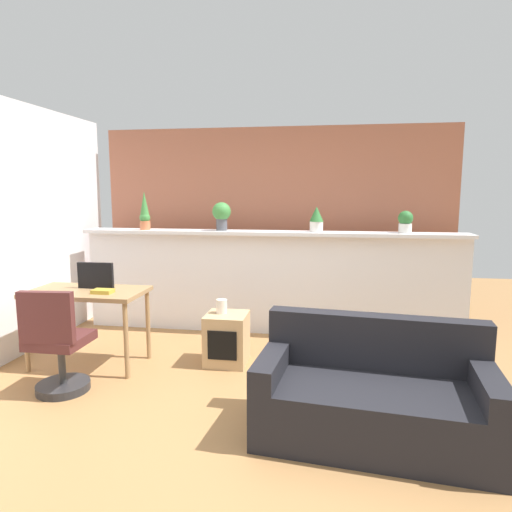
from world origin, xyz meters
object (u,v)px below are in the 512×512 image
tv_monitor (96,276)px  side_cube_shelf (227,339)px  desk (88,299)px  potted_plant_2 (316,219)px  couch (373,398)px  book_on_desk (103,291)px  vase_on_shelf (222,306)px  potted_plant_1 (222,214)px  office_chair (57,349)px  potted_plant_0 (145,213)px  potted_plant_3 (405,221)px

tv_monitor → side_cube_shelf: bearing=7.4°
desk → potted_plant_2: bearing=30.2°
potted_plant_2 → couch: potted_plant_2 is taller
potted_plant_2 → book_on_desk: (-1.93, -1.35, -0.61)m
vase_on_shelf → potted_plant_1: bearing=102.9°
tv_monitor → side_cube_shelf: size_ratio=0.72×
office_chair → potted_plant_2: bearing=42.3°
potted_plant_0 → book_on_desk: (0.12, -1.32, -0.67)m
vase_on_shelf → book_on_desk: (-1.04, -0.38, 0.20)m
book_on_desk → couch: 2.57m
desk → tv_monitor: tv_monitor is taller
desk → tv_monitor: 0.23m
desk → couch: couch is taller
potted_plant_1 → book_on_desk: 1.73m
potted_plant_2 → side_cube_shelf: potted_plant_2 is taller
potted_plant_2 → office_chair: size_ratio=0.32×
tv_monitor → vase_on_shelf: tv_monitor is taller
potted_plant_0 → potted_plant_3: (3.04, 0.06, -0.08)m
potted_plant_1 → side_cube_shelf: potted_plant_1 is taller
potted_plant_2 → desk: size_ratio=0.27×
potted_plant_1 → vase_on_shelf: size_ratio=2.43×
office_chair → book_on_desk: office_chair is taller
potted_plant_3 → side_cube_shelf: bearing=-150.4°
desk → potted_plant_3: bearing=22.2°
book_on_desk → office_chair: bearing=-105.1°
office_chair → couch: size_ratio=0.56×
potted_plant_1 → desk: potted_plant_1 is taller
tv_monitor → desk: bearing=-122.8°
office_chair → book_on_desk: size_ratio=4.90×
tv_monitor → potted_plant_0: bearing=87.8°
potted_plant_0 → desk: 1.45m
vase_on_shelf → book_on_desk: size_ratio=0.74×
potted_plant_3 → book_on_desk: potted_plant_3 is taller
potted_plant_0 → potted_plant_1: 0.94m
desk → book_on_desk: (0.22, -0.10, 0.10)m
potted_plant_1 → desk: 1.81m
potted_plant_0 → potted_plant_3: size_ratio=1.86×
potted_plant_2 → office_chair: 2.97m
side_cube_shelf → book_on_desk: size_ratio=2.69×
potted_plant_2 → office_chair: bearing=-137.7°
office_chair → side_cube_shelf: (1.24, 0.88, -0.14)m
potted_plant_0 → potted_plant_1: size_ratio=1.38×
desk → book_on_desk: bearing=-25.2°
potted_plant_1 → office_chair: potted_plant_1 is taller
potted_plant_2 → tv_monitor: potted_plant_2 is taller
potted_plant_0 → potted_plant_2: (2.05, 0.03, -0.06)m
office_chair → vase_on_shelf: size_ratio=6.61×
office_chair → vase_on_shelf: (1.19, 0.91, 0.18)m
potted_plant_3 → desk: 3.45m
potted_plant_2 → potted_plant_3: size_ratio=1.18×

